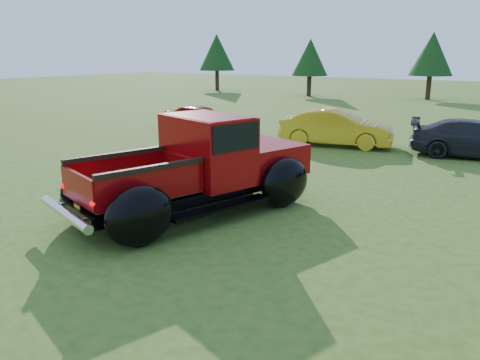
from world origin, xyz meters
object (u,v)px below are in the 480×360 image
at_px(show_car_red, 200,118).
at_px(pickup_truck, 208,165).
at_px(tree_west, 310,57).
at_px(show_car_yellow, 336,128).
at_px(tree_far_west, 217,52).
at_px(show_car_grey, 477,139).
at_px(tree_mid_left, 432,54).

bearing_deg(show_car_red, pickup_truck, -140.09).
distance_m(tree_west, show_car_yellow, 21.93).
relative_size(tree_far_west, pickup_truck, 0.86).
distance_m(tree_far_west, pickup_truck, 35.48).
relative_size(pickup_truck, show_car_yellow, 1.45).
bearing_deg(show_car_grey, tree_far_west, 40.22).
xyz_separation_m(show_car_yellow, show_car_grey, (4.80, 0.59, -0.06)).
distance_m(pickup_truck, show_car_red, 10.76).
distance_m(show_car_red, show_car_grey, 11.16).
xyz_separation_m(tree_far_west, show_car_grey, (24.69, -19.83, -2.89)).
distance_m(tree_west, show_car_grey, 24.01).
bearing_deg(tree_west, tree_far_west, 174.29).
bearing_deg(tree_mid_left, tree_far_west, -176.99).
xyz_separation_m(tree_west, show_car_grey, (14.69, -18.83, -2.48)).
distance_m(show_car_yellow, show_car_grey, 4.83).
bearing_deg(tree_mid_left, pickup_truck, -87.76).
bearing_deg(show_car_red, tree_mid_left, -12.25).
height_order(pickup_truck, show_car_red, pickup_truck).
height_order(tree_far_west, show_car_red, tree_far_west).
xyz_separation_m(tree_far_west, show_car_red, (13.56, -20.61, -2.91)).
distance_m(tree_far_west, show_car_yellow, 28.65).
bearing_deg(tree_west, show_car_yellow, -63.01).
height_order(tree_far_west, show_car_yellow, tree_far_west).
bearing_deg(show_car_red, show_car_yellow, -86.48).
xyz_separation_m(tree_mid_left, show_car_grey, (5.69, -20.83, -2.75)).
xyz_separation_m(pickup_truck, show_car_grey, (4.51, 9.24, -0.38)).
distance_m(show_car_red, show_car_yellow, 6.34).
bearing_deg(tree_mid_left, show_car_yellow, -87.62).
bearing_deg(show_car_grey, tree_mid_left, 4.27).
distance_m(tree_far_west, show_car_red, 24.84).
xyz_separation_m(tree_west, show_car_yellow, (9.89, -19.42, -2.42)).
bearing_deg(tree_west, pickup_truck, -70.07).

